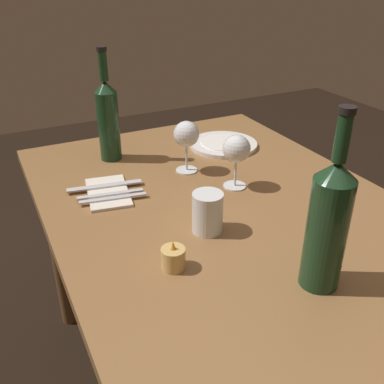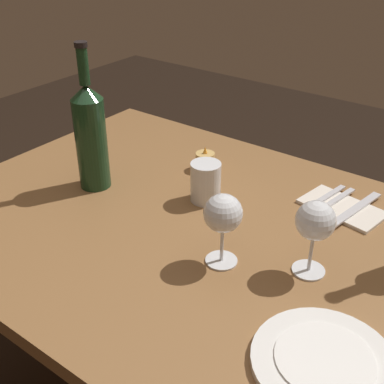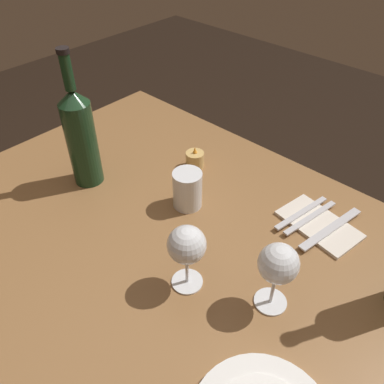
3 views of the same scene
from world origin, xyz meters
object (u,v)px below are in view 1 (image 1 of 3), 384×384
votive_candle (173,259)px  folded_napkin (108,192)px  water_tumbler (207,215)px  fork_outer (113,198)px  wine_glass_right (187,136)px  fork_inner (111,194)px  wine_bottle_second (108,118)px  table_knife (105,186)px  wine_glass_left (236,150)px  dinner_plate (223,144)px  wine_bottle (328,223)px

votive_candle → folded_napkin: votive_candle is taller
water_tumbler → fork_outer: (0.24, 0.16, -0.03)m
wine_glass_right → fork_inner: bearing=103.3°
wine_bottle_second → table_knife: (-0.20, 0.08, -0.13)m
wine_glass_right → table_knife: bearing=91.5°
wine_bottle_second → fork_inner: 0.30m
wine_glass_right → votive_candle: bearing=150.8°
wine_glass_left → fork_inner: 0.37m
wine_bottle_second → water_tumbler: size_ratio=3.55×
table_knife → dinner_plate: bearing=-74.4°
wine_bottle → fork_outer: (0.51, 0.27, -0.13)m
wine_bottle_second → fork_outer: bearing=163.8°
wine_glass_right → fork_inner: 0.29m
votive_candle → fork_inner: size_ratio=0.37×
dinner_plate → table_knife: dinner_plate is taller
wine_glass_left → water_tumbler: 0.25m
water_tumbler → table_knife: 0.36m
wine_bottle_second → folded_napkin: bearing=160.5°
water_tumbler → dinner_plate: size_ratio=0.43×
wine_glass_right → table_knife: wine_glass_right is taller
wine_bottle_second → fork_outer: size_ratio=1.96×
dinner_plate → table_knife: bearing=105.6°
fork_inner → wine_bottle_second: bearing=-17.7°
wine_bottle → water_tumbler: bearing=22.1°
wine_glass_right → table_knife: size_ratio=0.76×
wine_glass_left → wine_bottle_second: 0.43m
dinner_plate → fork_inner: bearing=111.7°
dinner_plate → table_knife: size_ratio=1.11×
folded_napkin → fork_inner: bearing=180.0°
fork_outer → dinner_plate: bearing=-65.6°
water_tumbler → votive_candle: 0.16m
fork_inner → folded_napkin: bearing=0.0°
wine_bottle → water_tumbler: (0.27, 0.11, -0.10)m
votive_candle → water_tumbler: bearing=-54.1°
wine_glass_left → wine_bottle: (-0.44, 0.07, 0.03)m
wine_glass_left → fork_outer: wine_glass_left is taller
wine_glass_left → votive_candle: size_ratio=2.32×
wine_glass_left → table_knife: (0.15, 0.34, -0.10)m
wine_glass_left → fork_inner: size_ratio=0.86×
wine_glass_left → table_knife: size_ratio=0.74×
votive_candle → folded_napkin: 0.38m
fork_inner → wine_glass_left: bearing=-105.6°
wine_glass_left → wine_glass_right: bearing=26.2°
table_knife → wine_glass_left: bearing=-113.8°
wine_bottle → folded_napkin: wine_bottle is taller
water_tumbler → votive_candle: water_tumbler is taller
wine_glass_left → water_tumbler: size_ratio=1.56×
wine_bottle_second → table_knife: wine_bottle_second is taller
wine_bottle → votive_candle: bearing=54.2°
wine_bottle → fork_outer: wine_bottle is taller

